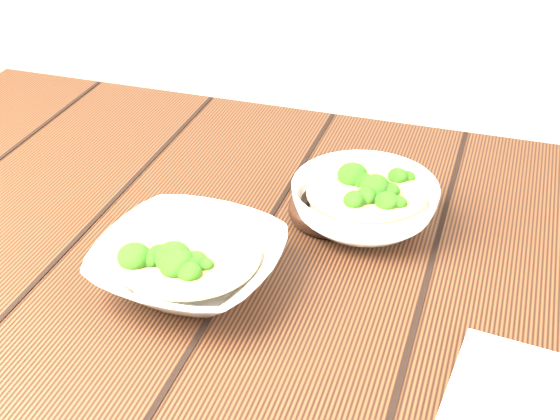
# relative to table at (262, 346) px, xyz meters

# --- Properties ---
(table) EXTENTS (1.20, 0.80, 0.75)m
(table) POSITION_rel_table_xyz_m (0.00, 0.00, 0.00)
(table) COLOR #341D0F
(table) RESTS_ON ground
(soup_bowl_front) EXTENTS (0.21, 0.21, 0.05)m
(soup_bowl_front) POSITION_rel_table_xyz_m (-0.06, -0.05, 0.15)
(soup_bowl_front) COLOR white
(soup_bowl_front) RESTS_ON table
(soup_bowl_back) EXTENTS (0.17, 0.17, 0.06)m
(soup_bowl_back) POSITION_rel_table_xyz_m (0.09, 0.12, 0.15)
(soup_bowl_back) COLOR white
(soup_bowl_back) RESTS_ON table
(trivet) EXTENTS (0.12, 0.12, 0.03)m
(trivet) POSITION_rel_table_xyz_m (0.05, 0.12, 0.13)
(trivet) COLOR black
(trivet) RESTS_ON table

